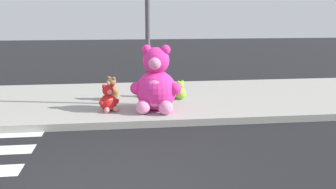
{
  "coord_description": "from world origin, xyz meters",
  "views": [
    {
      "loc": [
        0.3,
        -4.38,
        2.25
      ],
      "look_at": [
        1.36,
        3.6,
        0.55
      ],
      "focal_mm": 41.07,
      "sensor_mm": 36.0,
      "label": 1
    }
  ],
  "objects_px": {
    "plush_pink_large": "(156,85)",
    "sign_pole": "(148,32)",
    "plush_red": "(109,100)",
    "plush_white": "(148,89)",
    "plush_lime": "(180,92)",
    "plush_brown": "(111,90)"
  },
  "relations": [
    {
      "from": "sign_pole",
      "to": "plush_pink_large",
      "type": "relative_size",
      "value": 2.21
    },
    {
      "from": "sign_pole",
      "to": "plush_brown",
      "type": "distance_m",
      "value": 1.83
    },
    {
      "from": "sign_pole",
      "to": "plush_white",
      "type": "relative_size",
      "value": 6.74
    },
    {
      "from": "plush_lime",
      "to": "plush_brown",
      "type": "height_order",
      "value": "plush_brown"
    },
    {
      "from": "plush_red",
      "to": "plush_pink_large",
      "type": "bearing_deg",
      "value": -4.95
    },
    {
      "from": "plush_red",
      "to": "plush_white",
      "type": "bearing_deg",
      "value": 54.45
    },
    {
      "from": "plush_pink_large",
      "to": "sign_pole",
      "type": "bearing_deg",
      "value": 101.56
    },
    {
      "from": "plush_lime",
      "to": "plush_brown",
      "type": "relative_size",
      "value": 0.82
    },
    {
      "from": "sign_pole",
      "to": "plush_white",
      "type": "height_order",
      "value": "sign_pole"
    },
    {
      "from": "plush_pink_large",
      "to": "plush_lime",
      "type": "distance_m",
      "value": 1.35
    },
    {
      "from": "plush_pink_large",
      "to": "plush_brown",
      "type": "relative_size",
      "value": 2.49
    },
    {
      "from": "plush_pink_large",
      "to": "plush_lime",
      "type": "bearing_deg",
      "value": 56.9
    },
    {
      "from": "plush_lime",
      "to": "plush_red",
      "type": "xyz_separation_m",
      "value": [
        -1.74,
        -1.0,
        0.05
      ]
    },
    {
      "from": "plush_white",
      "to": "plush_lime",
      "type": "distance_m",
      "value": 0.85
    },
    {
      "from": "sign_pole",
      "to": "plush_red",
      "type": "bearing_deg",
      "value": -151.21
    },
    {
      "from": "plush_white",
      "to": "plush_red",
      "type": "xyz_separation_m",
      "value": [
        -0.98,
        -1.37,
        0.05
      ]
    },
    {
      "from": "plush_lime",
      "to": "plush_brown",
      "type": "distance_m",
      "value": 1.71
    },
    {
      "from": "plush_pink_large",
      "to": "plush_red",
      "type": "distance_m",
      "value": 1.09
    },
    {
      "from": "sign_pole",
      "to": "plush_white",
      "type": "bearing_deg",
      "value": 85.5
    },
    {
      "from": "plush_white",
      "to": "plush_red",
      "type": "distance_m",
      "value": 1.69
    },
    {
      "from": "plush_brown",
      "to": "plush_pink_large",
      "type": "bearing_deg",
      "value": -51.58
    },
    {
      "from": "plush_red",
      "to": "sign_pole",
      "type": "bearing_deg",
      "value": 28.79
    }
  ]
}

